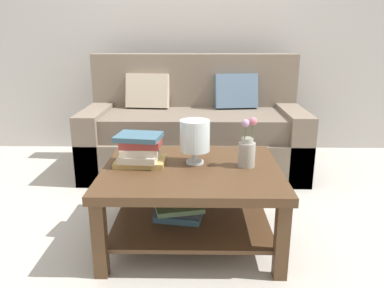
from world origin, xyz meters
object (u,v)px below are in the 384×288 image
Objects in this scene: couch at (194,131)px; coffee_table at (191,189)px; book_stack_main at (140,150)px; glass_hurricane_vase at (195,137)px; flower_pitcher at (247,149)px.

couch is 1.31m from coffee_table.
couch is 1.88× the size of coffee_table.
couch reaches higher than book_stack_main.
glass_hurricane_vase reaches higher than book_stack_main.
book_stack_main is 1.11× the size of glass_hurricane_vase.
book_stack_main is (-0.31, -1.26, 0.20)m from couch.
couch is at bearing 76.09° from book_stack_main.
couch is 7.33× the size of glass_hurricane_vase.
couch reaches higher than coffee_table.
couch is at bearing 90.81° from glass_hurricane_vase.
book_stack_main is 0.99× the size of flower_pitcher.
couch is 1.26m from glass_hurricane_vase.
book_stack_main is at bearing 172.21° from coffee_table.
flower_pitcher is at bearing -9.57° from glass_hurricane_vase.
flower_pitcher is at bearing 4.12° from coffee_table.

